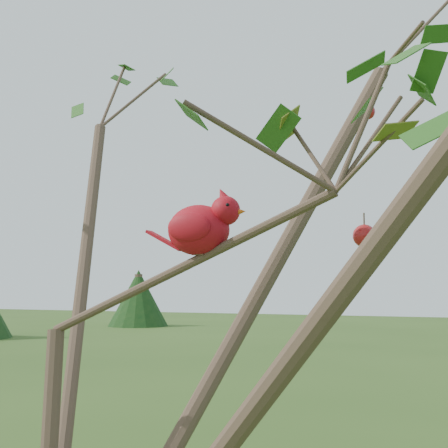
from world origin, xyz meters
name	(u,v)px	position (x,y,z in m)	size (l,w,h in m)	color
crabapple_tree	(50,243)	(0.03, -0.02, 2.12)	(2.35, 2.05, 2.95)	#3E2C21
cardinal	(202,227)	(0.29, 0.07, 2.15)	(0.20, 0.10, 0.14)	#B30F17
distant_trees	(358,293)	(-3.74, 24.53, 1.66)	(36.80, 15.42, 3.79)	#3E2C21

